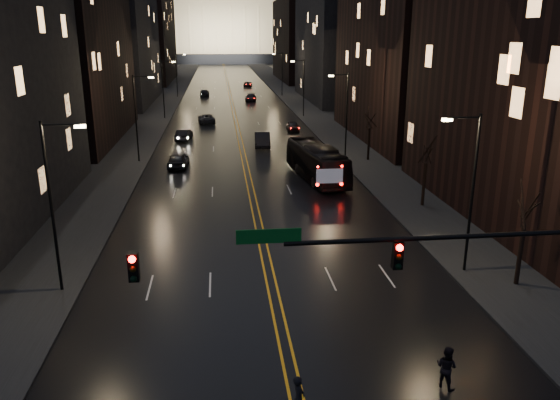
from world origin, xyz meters
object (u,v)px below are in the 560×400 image
object	(u,v)px
oncoming_car_b	(184,135)
receding_car_a	(262,140)
pedestrian_b	(446,367)
traffic_signal	(462,265)
bus	(317,162)
oncoming_car_a	(178,160)
pedestrian_a	(299,398)

from	to	relation	value
oncoming_car_b	receding_car_a	bearing A→B (deg)	160.35
pedestrian_b	oncoming_car_b	bearing A→B (deg)	-23.96
traffic_signal	bus	xyz separation A→B (m)	(0.39, 31.39, -3.51)
traffic_signal	oncoming_car_a	distance (m)	39.63
bus	pedestrian_a	size ratio (longest dim) A/B	6.64
bus	pedestrian_b	world-z (taller)	bus
oncoming_car_a	receding_car_a	bearing A→B (deg)	-129.66
traffic_signal	receding_car_a	world-z (taller)	traffic_signal
traffic_signal	pedestrian_b	world-z (taller)	traffic_signal
receding_car_a	pedestrian_b	world-z (taller)	pedestrian_b
oncoming_car_b	pedestrian_b	distance (m)	53.22
pedestrian_b	bus	bearing A→B (deg)	-38.81
traffic_signal	receding_car_a	distance (m)	47.17
oncoming_car_a	pedestrian_a	xyz separation A→B (m)	(6.66, -38.42, 0.08)
bus	oncoming_car_b	distance (m)	24.34
oncoming_car_a	oncoming_car_b	xyz separation A→B (m)	(-0.24, 14.46, -0.07)
receding_car_a	pedestrian_a	size ratio (longest dim) A/B	2.98
oncoming_car_b	receding_car_a	size ratio (longest dim) A/B	0.84
bus	receding_car_a	xyz separation A→B (m)	(-3.80, 15.46, -0.75)
bus	oncoming_car_a	world-z (taller)	bus
oncoming_car_b	bus	bearing A→B (deg)	130.83
bus	oncoming_car_b	bearing A→B (deg)	115.13
pedestrian_a	oncoming_car_b	bearing A→B (deg)	21.15
oncoming_car_a	pedestrian_b	xyz separation A→B (m)	(12.51, -37.21, 0.09)
bus	oncoming_car_b	world-z (taller)	bus
receding_car_a	pedestrian_b	xyz separation A→B (m)	(3.25, -46.76, 0.02)
pedestrian_b	receding_car_a	bearing A→B (deg)	-33.84
oncoming_car_b	oncoming_car_a	bearing A→B (deg)	98.67
receding_car_a	pedestrian_a	bearing A→B (deg)	-89.84
oncoming_car_b	pedestrian_a	xyz separation A→B (m)	(6.90, -52.88, 0.15)
traffic_signal	oncoming_car_b	size ratio (longest dim) A/B	4.01
pedestrian_a	pedestrian_b	xyz separation A→B (m)	(5.85, 1.20, 0.00)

